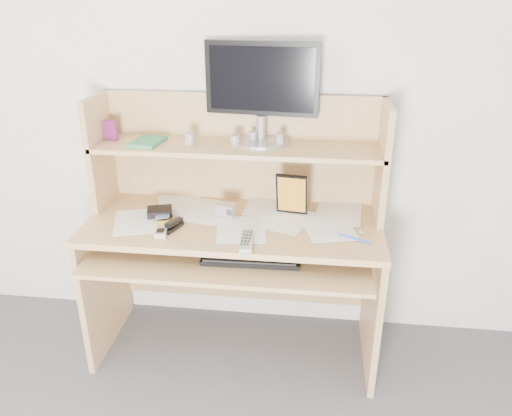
# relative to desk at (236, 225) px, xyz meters

# --- Properties ---
(back_wall) EXTENTS (3.60, 0.04, 2.50)m
(back_wall) POSITION_rel_desk_xyz_m (0.00, 0.24, 0.56)
(back_wall) COLOR white
(back_wall) RESTS_ON floor
(desk) EXTENTS (1.40, 0.70, 1.30)m
(desk) POSITION_rel_desk_xyz_m (0.00, 0.00, 0.00)
(desk) COLOR tan
(desk) RESTS_ON floor
(paper_clutter) EXTENTS (1.32, 0.54, 0.01)m
(paper_clutter) POSITION_rel_desk_xyz_m (0.00, -0.08, 0.06)
(paper_clutter) COLOR white
(paper_clutter) RESTS_ON desk
(keyboard) EXTENTS (0.44, 0.17, 0.03)m
(keyboard) POSITION_rel_desk_xyz_m (0.11, -0.26, -0.03)
(keyboard) COLOR black
(keyboard) RESTS_ON desk
(tv_remote) EXTENTS (0.07, 0.20, 0.02)m
(tv_remote) POSITION_rel_desk_xyz_m (0.09, -0.29, 0.07)
(tv_remote) COLOR #9A9A95
(tv_remote) RESTS_ON paper_clutter
(flip_phone) EXTENTS (0.06, 0.10, 0.02)m
(flip_phone) POSITION_rel_desk_xyz_m (-0.30, -0.25, 0.07)
(flip_phone) COLOR silver
(flip_phone) RESTS_ON paper_clutter
(stapler) EXTENTS (0.07, 0.12, 0.04)m
(stapler) POSITION_rel_desk_xyz_m (-0.26, -0.19, 0.08)
(stapler) COLOR black
(stapler) RESTS_ON paper_clutter
(wallet) EXTENTS (0.14, 0.13, 0.03)m
(wallet) POSITION_rel_desk_xyz_m (-0.37, -0.05, 0.08)
(wallet) COLOR black
(wallet) RESTS_ON paper_clutter
(sticky_note_pad) EXTENTS (0.10, 0.10, 0.01)m
(sticky_note_pad) POSITION_rel_desk_xyz_m (-0.31, -0.17, 0.06)
(sticky_note_pad) COLOR yellow
(sticky_note_pad) RESTS_ON desk
(digital_camera) EXTENTS (0.10, 0.06, 0.06)m
(digital_camera) POSITION_rel_desk_xyz_m (-0.05, -0.03, 0.09)
(digital_camera) COLOR #A7A7A9
(digital_camera) RESTS_ON paper_clutter
(game_case) EXTENTS (0.15, 0.04, 0.21)m
(game_case) POSITION_rel_desk_xyz_m (0.27, 0.02, 0.17)
(game_case) COLOR black
(game_case) RESTS_ON paper_clutter
(blue_pen) EXTENTS (0.14, 0.08, 0.01)m
(blue_pen) POSITION_rel_desk_xyz_m (0.56, -0.21, 0.07)
(blue_pen) COLOR blue
(blue_pen) RESTS_ON paper_clutter
(card_box) EXTENTS (0.07, 0.04, 0.10)m
(card_box) POSITION_rel_desk_xyz_m (-0.63, 0.08, 0.44)
(card_box) COLOR #9C2C14
(card_box) RESTS_ON desk
(shelf_book) EXTENTS (0.15, 0.20, 0.02)m
(shelf_book) POSITION_rel_desk_xyz_m (-0.43, 0.05, 0.40)
(shelf_book) COLOR #368855
(shelf_book) RESTS_ON desk
(chip_stack_a) EXTENTS (0.05, 0.05, 0.06)m
(chip_stack_a) POSITION_rel_desk_xyz_m (-0.22, 0.04, 0.42)
(chip_stack_a) COLOR black
(chip_stack_a) RESTS_ON desk
(chip_stack_b) EXTENTS (0.05, 0.05, 0.06)m
(chip_stack_b) POSITION_rel_desk_xyz_m (0.07, 0.11, 0.42)
(chip_stack_b) COLOR silver
(chip_stack_b) RESTS_ON desk
(chip_stack_c) EXTENTS (0.06, 0.06, 0.06)m
(chip_stack_c) POSITION_rel_desk_xyz_m (-0.01, 0.06, 0.41)
(chip_stack_c) COLOR black
(chip_stack_c) RESTS_ON desk
(chip_stack_d) EXTENTS (0.04, 0.04, 0.06)m
(chip_stack_d) POSITION_rel_desk_xyz_m (0.20, 0.07, 0.42)
(chip_stack_d) COLOR white
(chip_stack_d) RESTS_ON desk
(monitor) EXTENTS (0.54, 0.27, 0.47)m
(monitor) POSITION_rel_desk_xyz_m (0.11, 0.15, 0.64)
(monitor) COLOR #B0AFB4
(monitor) RESTS_ON desk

